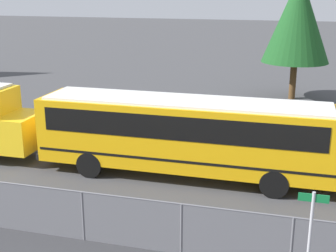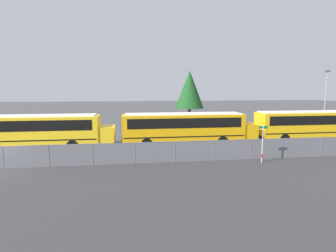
% 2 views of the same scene
% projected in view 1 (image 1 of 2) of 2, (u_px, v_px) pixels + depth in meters
% --- Properties ---
extents(school_bus_4, '(13.25, 2.48, 3.20)m').
position_uv_depth(school_bus_4, '(191.00, 132.00, 18.45)').
color(school_bus_4, '#EDA80F').
rests_on(school_bus_4, ground_plane).
extents(street_sign, '(0.70, 0.09, 2.87)m').
position_uv_depth(street_sign, '(309.00, 244.00, 11.15)').
color(street_sign, '#B7B7BC').
rests_on(street_sign, ground_plane).
extents(tree_0, '(4.45, 4.45, 8.33)m').
position_uv_depth(tree_0, '(298.00, 18.00, 30.70)').
color(tree_0, '#51381E').
rests_on(tree_0, ground_plane).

